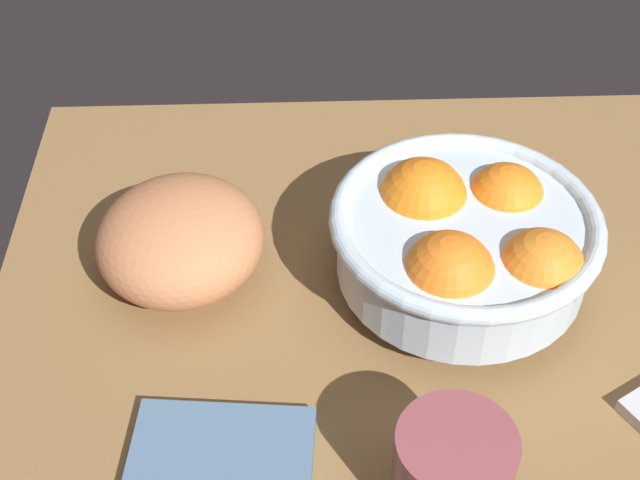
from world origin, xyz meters
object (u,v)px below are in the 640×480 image
Objects in this scene: bread_loaf at (180,239)px; napkin_spare at (220,467)px; fruit_bowl at (466,240)px; mug at (453,478)px.

bread_loaf is 21.69cm from napkin_spare.
fruit_bowl is at bearing -5.89° from bread_loaf.
bread_loaf reaches higher than mug.
fruit_bowl is 1.52× the size of bread_loaf.
fruit_bowl is 25.06cm from bread_loaf.
mug is at bearing -100.58° from fruit_bowl.
mug is (20.77, -24.57, -0.31)cm from bread_loaf.
mug is (16.63, -3.62, 3.45)cm from napkin_spare.
mug is at bearing -12.29° from napkin_spare.
fruit_bowl is 22.46cm from mug.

